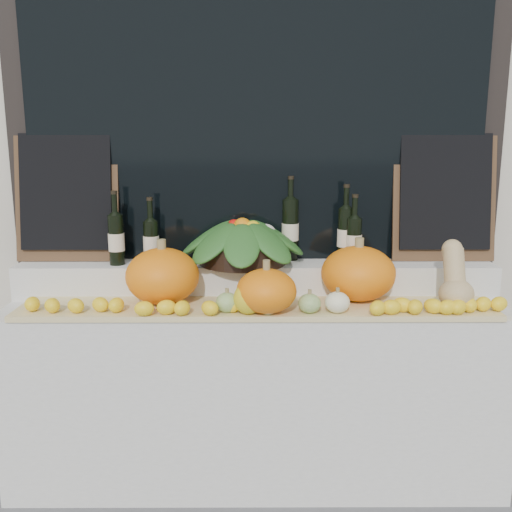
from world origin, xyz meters
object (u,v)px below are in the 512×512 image
pumpkin_left (163,276)px  wine_bottle_tall (290,229)px  pumpkin_right (358,273)px  butternut_squash (455,280)px  produce_bowl (243,241)px

pumpkin_left → wine_bottle_tall: (0.59, 0.31, 0.16)m
pumpkin_right → butternut_squash: size_ratio=1.16×
pumpkin_right → butternut_squash: bearing=-16.5°
butternut_squash → produce_bowl: size_ratio=0.46×
pumpkin_left → wine_bottle_tall: bearing=27.5°
pumpkin_left → pumpkin_right: pumpkin_left is taller
pumpkin_left → produce_bowl: (0.35, 0.22, 0.12)m
produce_bowl → butternut_squash: bearing=-17.1°
wine_bottle_tall → butternut_squash: bearing=-28.2°
pumpkin_right → produce_bowl: bearing=162.4°
pumpkin_right → produce_bowl: produce_bowl is taller
pumpkin_right → butternut_squash: 0.42m
wine_bottle_tall → pumpkin_right: bearing=-40.9°
pumpkin_right → produce_bowl: size_ratio=0.53×
butternut_squash → wine_bottle_tall: 0.81m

